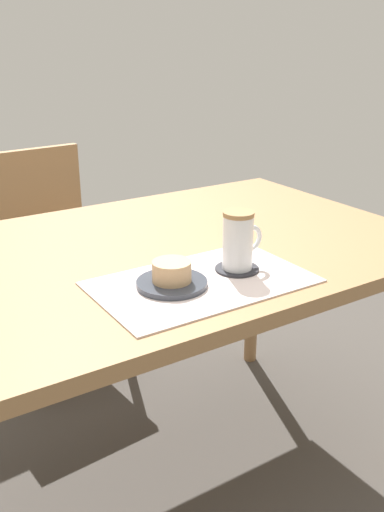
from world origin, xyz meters
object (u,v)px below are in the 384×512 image
at_px(pastry, 172,271).
at_px(dining_table, 170,270).
at_px(pastry_plate, 172,283).
at_px(wooden_chair, 52,249).
at_px(coffee_mug, 239,240).

bearing_deg(pastry, dining_table, 60.56).
bearing_deg(dining_table, pastry_plate, -119.44).
bearing_deg(pastry_plate, wooden_chair, 85.17).
distance_m(pastry_plate, pastry, 0.03).
distance_m(pastry_plate, coffee_mug, 0.19).
bearing_deg(coffee_mug, pastry_plate, 178.74).
bearing_deg(wooden_chair, pastry_plate, 80.52).
height_order(pastry, coffee_mug, coffee_mug).
relative_size(dining_table, pastry, 15.69).
xyz_separation_m(dining_table, pastry_plate, (-0.13, -0.23, 0.08)).
relative_size(dining_table, pastry_plate, 8.64).
bearing_deg(pastry, wooden_chair, 85.17).
distance_m(dining_table, wooden_chair, 0.84).
xyz_separation_m(dining_table, wooden_chair, (-0.04, 0.82, -0.19)).
height_order(pastry_plate, pastry, pastry).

